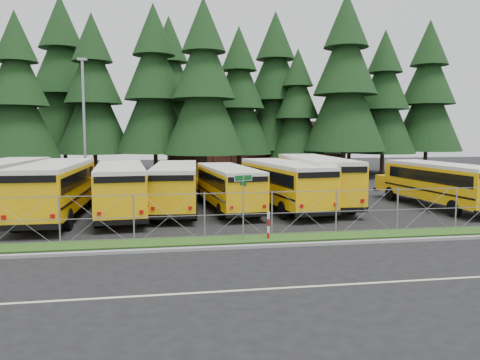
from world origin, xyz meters
The scene contains 30 objects.
ground centered at (0.00, 0.00, 0.00)m, with size 120.00×120.00×0.00m, color black.
curb centered at (0.00, -3.10, 0.06)m, with size 50.00×0.25×0.12m, color gray.
grass_verge centered at (0.00, -1.70, 0.03)m, with size 50.00×1.40×0.06m, color #244B15.
road_lane_line centered at (0.00, -8.00, 0.01)m, with size 50.00×0.12×0.01m, color beige.
chainlink_fence centered at (0.00, -1.00, 1.00)m, with size 44.00×0.10×2.00m, color #96999E, non-canonical shape.
brick_building centered at (6.00, 40.00, 3.00)m, with size 22.00×10.00×6.00m, color brown.
bus_0 centered at (-14.54, 6.80, 1.50)m, with size 2.70×11.43×3.00m, color #F9A307, non-canonical shape.
bus_1 centered at (-11.32, 4.99, 1.50)m, with size 2.69×11.41×2.99m, color #F9A307, non-canonical shape.
bus_2 centered at (-8.06, 5.37, 1.42)m, with size 2.55×10.80×2.83m, color #F9A307, non-canonical shape.
bus_3 centered at (-5.00, 6.33, 1.37)m, with size 2.46×10.44×2.74m, color #F9A307, non-canonical shape.
bus_4 centered at (-2.01, 6.12, 1.29)m, with size 2.33×9.87×2.59m, color #F9A307, non-canonical shape.
bus_5 centered at (1.26, 5.99, 1.42)m, with size 2.56×10.83×2.84m, color #F9A307, non-canonical shape.
bus_6 centered at (3.64, 7.03, 1.53)m, with size 2.75×11.65×3.05m, color #F9A307, non-canonical shape.
bus_east centered at (10.74, 4.91, 1.36)m, with size 2.46×10.41×2.73m, color #F9A307, non-canonical shape.
street_sign centered at (-2.44, -1.83, 2.03)m, with size 0.80×0.53×2.81m.
striped_bollard centered at (-1.34, -1.78, 0.60)m, with size 0.11×0.11×1.20m, color #B20C0C.
light_standard centered at (-11.54, 16.25, 5.50)m, with size 0.70×0.35×10.14m.
conifer_1 centered at (-18.34, 23.92, 7.67)m, with size 6.94×6.94×15.34m, color black, non-canonical shape.
conifer_2 centered at (-12.50, 28.91, 8.30)m, with size 7.50×7.50×16.59m, color black, non-canonical shape.
conifer_3 centered at (-6.36, 27.07, 8.65)m, with size 7.82×7.82×17.30m, color black, non-canonical shape.
conifer_4 centered at (-1.73, 23.51, 8.55)m, with size 7.73×7.73×17.10m, color black, non-canonical shape.
conifer_5 centered at (2.41, 28.39, 7.85)m, with size 7.10×7.10×15.70m, color black, non-canonical shape.
conifer_6 centered at (8.62, 27.65, 6.73)m, with size 6.09×6.09×13.47m, color black, non-canonical shape.
conifer_7 centered at (12.70, 24.62, 9.28)m, with size 8.40×8.40×18.57m, color black, non-canonical shape.
conifer_8 centered at (18.28, 27.29, 7.84)m, with size 7.09×7.09×15.68m, color black, non-canonical shape.
conifer_9 centered at (23.88, 27.95, 8.55)m, with size 7.73×7.73×17.09m, color black, non-canonical shape.
conifer_10 centered at (-16.27, 33.22, 9.68)m, with size 8.75×8.75×19.35m, color black, non-canonical shape.
conifer_11 centered at (-4.71, 34.81, 8.99)m, with size 8.13×8.13×17.98m, color black, non-canonical shape.
conifer_12 centered at (6.97, 30.91, 9.01)m, with size 8.15×8.15×18.03m, color black, non-canonical shape.
conifer_13 centered at (16.33, 31.91, 7.47)m, with size 6.76×6.76×14.95m, color black, non-canonical shape.
Camera 1 is at (-5.82, -20.97, 4.56)m, focal length 35.00 mm.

